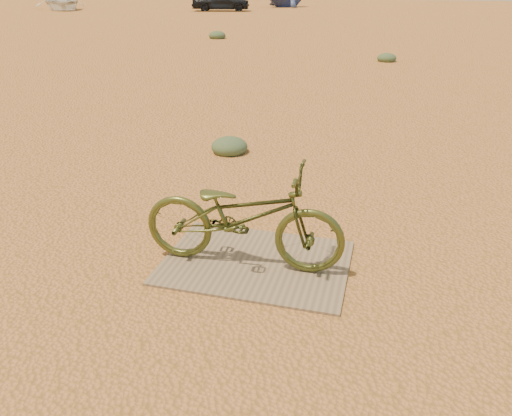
% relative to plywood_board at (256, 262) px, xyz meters
% --- Properties ---
extents(ground, '(120.00, 120.00, 0.00)m').
position_rel_plywood_board_xyz_m(ground, '(-0.23, -0.46, -0.01)').
color(ground, '#C17945').
rests_on(ground, ground).
extents(plywood_board, '(1.62, 1.18, 0.02)m').
position_rel_plywood_board_xyz_m(plywood_board, '(0.00, 0.00, 0.00)').
color(plywood_board, '#7F6D54').
rests_on(plywood_board, ground).
extents(bicycle, '(1.76, 0.68, 0.91)m').
position_rel_plywood_board_xyz_m(bicycle, '(-0.10, -0.06, 0.47)').
color(bicycle, '#444E20').
rests_on(bicycle, plywood_board).
extents(car, '(4.55, 2.61, 1.46)m').
position_rel_plywood_board_xyz_m(car, '(-12.10, 34.63, 0.72)').
color(car, black).
rests_on(car, ground).
extents(boat_near_left, '(6.19, 6.38, 1.08)m').
position_rel_plywood_board_xyz_m(boat_near_left, '(-24.47, 32.65, 0.53)').
color(boat_near_left, silver).
rests_on(boat_near_left, ground).
extents(kale_a, '(0.53, 0.53, 0.29)m').
position_rel_plywood_board_xyz_m(kale_a, '(-1.18, 2.90, -0.01)').
color(kale_a, '#4C6041').
rests_on(kale_a, ground).
extents(kale_b, '(0.57, 0.57, 0.31)m').
position_rel_plywood_board_xyz_m(kale_b, '(0.75, 12.37, -0.01)').
color(kale_b, '#4C6041').
rests_on(kale_b, ground).
extents(kale_c, '(0.70, 0.70, 0.39)m').
position_rel_plywood_board_xyz_m(kale_c, '(-6.25, 16.93, -0.01)').
color(kale_c, '#4C6041').
rests_on(kale_c, ground).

